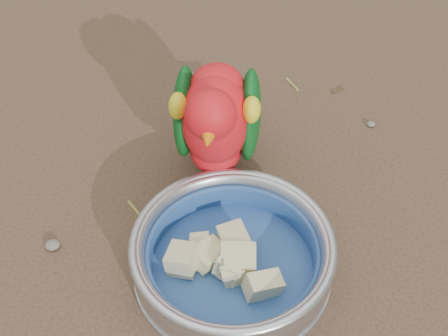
# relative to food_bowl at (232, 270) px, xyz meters

# --- Properties ---
(ground) EXTENTS (60.00, 60.00, 0.00)m
(ground) POSITION_rel_food_bowl_xyz_m (-0.07, -0.07, -0.01)
(ground) COLOR brown
(food_bowl) EXTENTS (0.23, 0.23, 0.02)m
(food_bowl) POSITION_rel_food_bowl_xyz_m (0.00, 0.00, 0.00)
(food_bowl) COLOR #B2B2BA
(food_bowl) RESTS_ON ground
(bowl_wall) EXTENTS (0.23, 0.23, 0.04)m
(bowl_wall) POSITION_rel_food_bowl_xyz_m (0.00, 0.00, 0.03)
(bowl_wall) COLOR #B2B2BA
(bowl_wall) RESTS_ON food_bowl
(fruit_wedges) EXTENTS (0.14, 0.14, 0.03)m
(fruit_wedges) POSITION_rel_food_bowl_xyz_m (0.00, 0.00, 0.02)
(fruit_wedges) COLOR beige
(fruit_wedges) RESTS_ON food_bowl
(lory_parrot) EXTENTS (0.13, 0.24, 0.19)m
(lory_parrot) POSITION_rel_food_bowl_xyz_m (-0.02, 0.15, 0.08)
(lory_parrot) COLOR red
(lory_parrot) RESTS_ON ground
(ground_debris) EXTENTS (0.90, 0.80, 0.01)m
(ground_debris) POSITION_rel_food_bowl_xyz_m (-0.03, 0.00, -0.01)
(ground_debris) COLOR olive
(ground_debris) RESTS_ON ground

